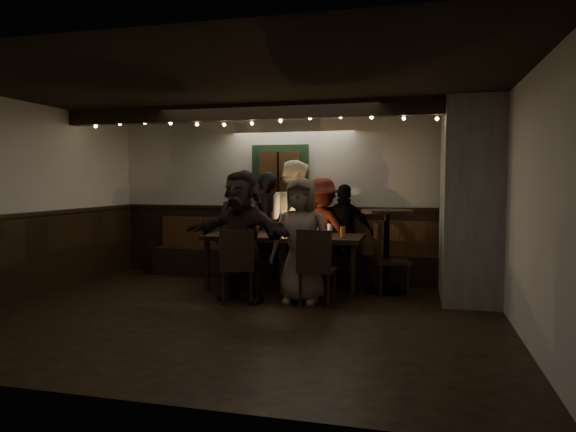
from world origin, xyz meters
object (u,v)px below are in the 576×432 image
(chair_near_left, at_px, (237,261))
(person_b, at_px, (269,226))
(chair_near_right, at_px, (316,263))
(person_f, at_px, (242,236))
(dining_table, at_px, (284,239))
(person_a, at_px, (242,225))
(person_d, at_px, (322,230))
(person_e, at_px, (345,234))
(person_g, at_px, (301,240))
(chair_end, at_px, (385,254))
(high_top, at_px, (387,240))
(person_c, at_px, (293,221))

(chair_near_left, bearing_deg, person_b, 92.22)
(chair_near_right, relative_size, person_f, 0.57)
(chair_near_left, xyz_separation_m, person_b, (-0.07, 1.68, 0.31))
(dining_table, height_order, person_a, person_a)
(person_d, bearing_deg, person_f, 74.11)
(person_d, xyz_separation_m, person_f, (-0.77, -1.51, 0.05))
(person_b, relative_size, person_e, 1.13)
(chair_near_right, height_order, person_e, person_e)
(person_a, xyz_separation_m, person_g, (1.29, -1.40, -0.06))
(chair_near_right, xyz_separation_m, person_f, (-0.99, 0.08, 0.31))
(chair_end, distance_m, person_a, 2.43)
(chair_near_right, height_order, chair_end, chair_end)
(high_top, xyz_separation_m, person_d, (-1.02, 0.49, 0.07))
(dining_table, distance_m, chair_end, 1.43)
(person_a, bearing_deg, chair_near_right, 112.54)
(chair_near_right, height_order, person_g, person_g)
(person_f, bearing_deg, chair_near_right, 12.51)
(chair_near_left, distance_m, person_d, 1.87)
(high_top, xyz_separation_m, person_c, (-1.45, 0.40, 0.21))
(dining_table, xyz_separation_m, person_g, (0.40, -0.70, 0.08))
(person_c, bearing_deg, chair_end, 178.76)
(dining_table, xyz_separation_m, chair_near_right, (0.63, -0.87, -0.18))
(high_top, bearing_deg, chair_near_right, -126.16)
(person_b, bearing_deg, dining_table, 143.15)
(dining_table, bearing_deg, chair_near_left, -111.76)
(dining_table, distance_m, person_f, 0.88)
(chair_near_left, distance_m, person_a, 1.76)
(person_b, bearing_deg, person_a, 25.72)
(high_top, height_order, person_e, person_e)
(high_top, relative_size, person_e, 0.77)
(dining_table, height_order, person_e, person_e)
(high_top, xyz_separation_m, person_b, (-1.88, 0.50, 0.12))
(dining_table, height_order, chair_near_right, chair_near_right)
(chair_end, xyz_separation_m, person_c, (-1.44, 0.63, 0.38))
(dining_table, distance_m, person_g, 0.81)
(chair_near_right, xyz_separation_m, person_b, (-1.08, 1.60, 0.31))
(chair_near_right, bearing_deg, chair_near_left, -175.27)
(person_c, bearing_deg, person_d, -145.43)
(person_a, distance_m, person_c, 0.87)
(high_top, relative_size, person_c, 0.62)
(chair_near_left, relative_size, person_d, 0.60)
(person_d, height_order, person_g, person_g)
(high_top, distance_m, person_a, 2.37)
(dining_table, bearing_deg, high_top, 9.06)
(person_a, height_order, person_f, person_a)
(chair_near_left, relative_size, person_e, 0.63)
(dining_table, xyz_separation_m, person_d, (0.41, 0.72, 0.08))
(chair_near_right, distance_m, person_c, 1.68)
(high_top, distance_m, person_b, 1.95)
(person_a, bearing_deg, chair_near_left, 85.51)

